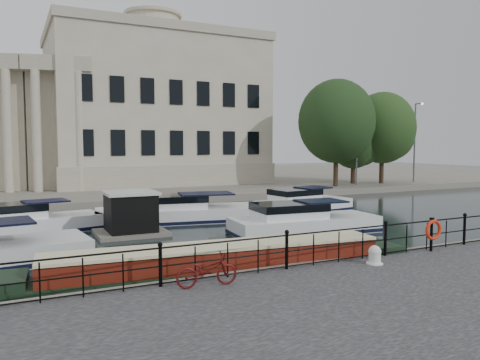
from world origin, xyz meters
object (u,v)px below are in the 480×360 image
Objects in this scene: life_ring_post at (433,230)px; mooring_bollard at (375,255)px; bicycle at (207,270)px; narrowboat at (219,270)px; harbour_hut at (131,215)px.

mooring_bollard is at bearing -171.93° from life_ring_post.
bicycle is 2.80× the size of mooring_bollard.
mooring_bollard is 5.01m from narrowboat.
mooring_bollard is 12.41m from harbour_hut.
bicycle reaches higher than narrowboat.
bicycle is at bearing -178.27° from life_ring_post.
life_ring_post is at bearing -83.50° from bicycle.
mooring_bollard is at bearing -20.66° from narrowboat.
harbour_hut reaches higher than bicycle.
narrowboat is 9.12m from harbour_hut.
mooring_bollard is 0.50× the size of life_ring_post.
bicycle is 0.12× the size of narrowboat.
bicycle is at bearing 178.27° from mooring_bollard.
mooring_bollard is (5.73, -0.17, -0.16)m from bicycle.
life_ring_post is 7.84m from narrowboat.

